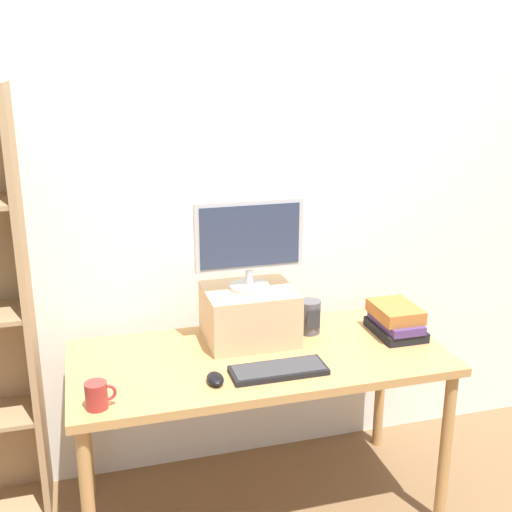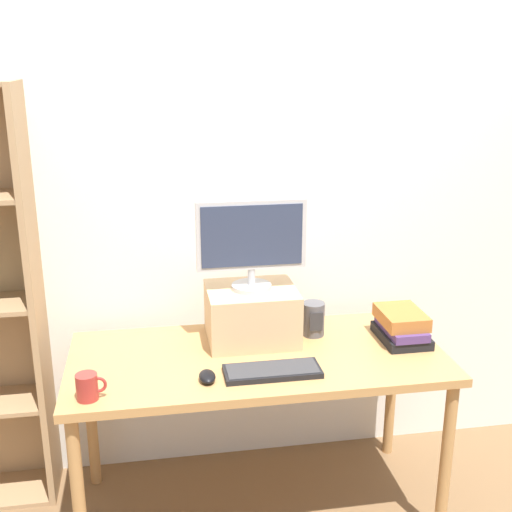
{
  "view_description": "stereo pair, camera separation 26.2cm",
  "coord_description": "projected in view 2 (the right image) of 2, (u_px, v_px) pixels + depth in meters",
  "views": [
    {
      "loc": [
        -0.67,
        -2.35,
        1.95
      ],
      "look_at": [
        0.0,
        0.06,
        1.17
      ],
      "focal_mm": 45.0,
      "sensor_mm": 36.0,
      "label": 1
    },
    {
      "loc": [
        -0.42,
        -2.41,
        1.95
      ],
      "look_at": [
        0.0,
        0.06,
        1.17
      ],
      "focal_mm": 45.0,
      "sensor_mm": 36.0,
      "label": 2
    }
  ],
  "objects": [
    {
      "name": "ground_plane",
      "position": [
        258.0,
        506.0,
        2.91
      ],
      "size": [
        12.0,
        12.0,
        0.0
      ],
      "primitive_type": "plane",
      "color": "brown"
    },
    {
      "name": "back_wall",
      "position": [
        240.0,
        204.0,
        2.97
      ],
      "size": [
        7.0,
        0.08,
        2.6
      ],
      "color": "silver",
      "rests_on": "ground_plane"
    },
    {
      "name": "desk",
      "position": [
        258.0,
        370.0,
        2.71
      ],
      "size": [
        1.57,
        0.71,
        0.76
      ],
      "color": "#B7844C",
      "rests_on": "ground_plane"
    },
    {
      "name": "riser_box",
      "position": [
        252.0,
        314.0,
        2.8
      ],
      "size": [
        0.39,
        0.33,
        0.24
      ],
      "color": "tan",
      "rests_on": "desk"
    },
    {
      "name": "computer_monitor",
      "position": [
        252.0,
        240.0,
        2.7
      ],
      "size": [
        0.47,
        0.17,
        0.39
      ],
      "color": "#B7B7BA",
      "rests_on": "riser_box"
    },
    {
      "name": "keyboard",
      "position": [
        272.0,
        371.0,
        2.52
      ],
      "size": [
        0.38,
        0.15,
        0.02
      ],
      "color": "black",
      "rests_on": "desk"
    },
    {
      "name": "computer_mouse",
      "position": [
        207.0,
        377.0,
        2.46
      ],
      "size": [
        0.06,
        0.1,
        0.04
      ],
      "color": "black",
      "rests_on": "desk"
    },
    {
      "name": "book_stack",
      "position": [
        401.0,
        326.0,
        2.8
      ],
      "size": [
        0.19,
        0.27,
        0.14
      ],
      "color": "black",
      "rests_on": "desk"
    },
    {
      "name": "coffee_mug",
      "position": [
        88.0,
        387.0,
        2.32
      ],
      "size": [
        0.11,
        0.08,
        0.1
      ],
      "color": "#9E2D28",
      "rests_on": "desk"
    },
    {
      "name": "desk_speaker",
      "position": [
        313.0,
        319.0,
        2.85
      ],
      "size": [
        0.1,
        0.1,
        0.15
      ],
      "color": "#4C4C51",
      "rests_on": "desk"
    }
  ]
}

